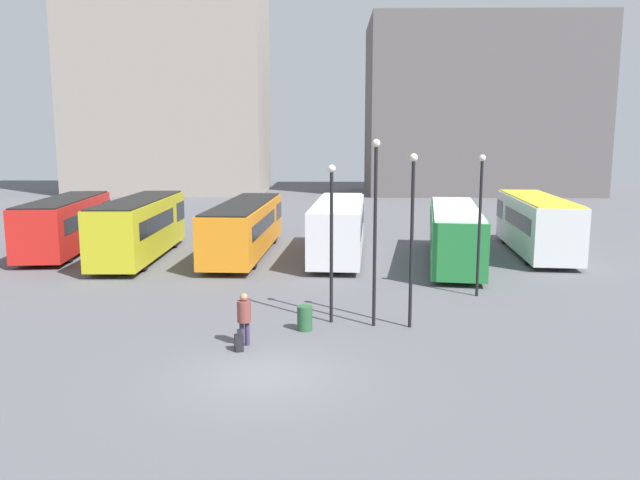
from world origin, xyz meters
TOP-DOWN VIEW (x-y plane):
  - ground_plane at (0.00, 0.00)m, footprint 160.00×160.00m
  - building_block_left at (-17.46, 59.41)m, footprint 22.54×13.36m
  - building_block_right at (19.27, 59.41)m, footprint 26.16×14.38m
  - bus_0 at (-13.48, 18.89)m, footprint 3.65×10.67m
  - bus_1 at (-8.58, 17.05)m, footprint 2.72×10.87m
  - bus_2 at (-3.02, 18.25)m, footprint 3.12×12.58m
  - bus_3 at (2.25, 17.47)m, footprint 3.27×10.65m
  - bus_4 at (8.35, 16.10)m, footprint 4.20×11.93m
  - bus_5 at (13.48, 18.83)m, footprint 3.48×10.81m
  - traveler at (-0.89, 2.50)m, footprint 0.55×0.55m
  - suitcase at (-0.99, 2.00)m, footprint 0.34×0.39m
  - lamp_post_0 at (1.86, 5.11)m, footprint 0.28×0.28m
  - lamp_post_1 at (7.94, 8.97)m, footprint 0.28×0.28m
  - lamp_post_2 at (3.36, 4.70)m, footprint 0.28×0.28m
  - lamp_post_3 at (4.60, 4.56)m, footprint 0.28×0.28m
  - trash_bin at (0.96, 4.13)m, footprint 0.52×0.52m

SIDE VIEW (x-z plane):
  - ground_plane at x=0.00m, z-range 0.00..0.00m
  - suitcase at x=-0.99m, z-range -0.11..0.63m
  - trash_bin at x=0.96m, z-range 0.00..0.85m
  - traveler at x=-0.89m, z-range 0.16..1.87m
  - bus_4 at x=8.35m, z-range 0.14..3.09m
  - bus_2 at x=-3.02m, z-range 0.15..3.11m
  - bus_0 at x=-13.48m, z-range 0.13..3.24m
  - bus_3 at x=2.25m, z-range 0.14..3.26m
  - bus_5 at x=13.48m, z-range 0.14..3.37m
  - bus_1 at x=-8.58m, z-range 0.14..3.42m
  - lamp_post_0 at x=1.86m, z-range 0.50..6.11m
  - lamp_post_1 at x=7.94m, z-range 0.51..6.37m
  - lamp_post_3 at x=4.60m, z-range 0.51..6.52m
  - lamp_post_2 at x=3.36m, z-range 0.52..7.00m
  - building_block_right at x=19.27m, z-range 0.00..20.02m
  - building_block_left at x=-17.46m, z-range 0.00..33.43m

